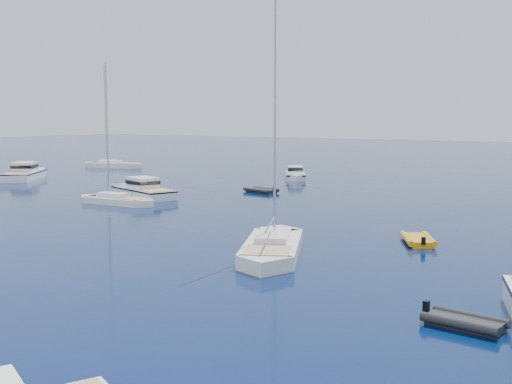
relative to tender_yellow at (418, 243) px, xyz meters
The scene contains 9 objects.
motor_cruiser_centre 31.52m from the tender_yellow, 166.24° to the left, with size 2.96×9.66×2.54m, color silver, non-canonical shape.
motor_cruiser_far_l 57.35m from the tender_yellow, 167.04° to the left, with size 3.29×10.75×2.82m, color silver, non-canonical shape.
motor_cruiser_horizon 42.07m from the tender_yellow, 130.56° to the left, with size 2.43×7.95×2.09m, color white, non-canonical shape.
sailboat_mid_r 9.74m from the tender_yellow, 127.12° to the right, with size 3.04×11.68×17.17m, color silver, non-canonical shape.
sailboat_mid_l 29.12m from the tender_yellow, behind, with size 2.34×8.99×13.22m, color silver, non-canonical shape.
sailboat_far_l 68.83m from the tender_yellow, 151.84° to the left, with size 2.89×11.13×16.36m, color white, non-canonical shape.
tender_yellow is the anchor object (origin of this frame).
tender_grey_near 16.35m from the tender_yellow, 64.73° to the right, with size 1.75×3.08×0.95m, color black, non-canonical shape.
tender_grey_far 28.73m from the tender_yellow, 143.06° to the left, with size 2.11×3.89×0.95m, color black, non-canonical shape.
Camera 1 is at (25.52, -14.73, 7.82)m, focal length 44.81 mm.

